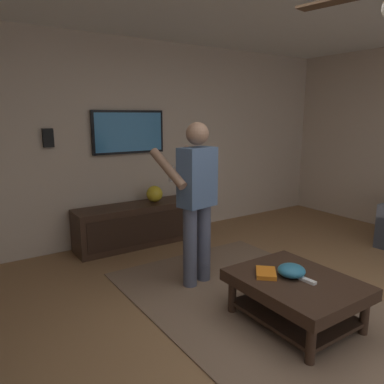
# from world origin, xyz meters

# --- Properties ---
(ground_plane) EXTENTS (7.98, 7.98, 0.00)m
(ground_plane) POSITION_xyz_m (0.00, 0.00, 0.00)
(ground_plane) COLOR olive
(wall_back_tv) EXTENTS (0.10, 6.85, 2.68)m
(wall_back_tv) POSITION_xyz_m (3.12, 0.00, 1.34)
(wall_back_tv) COLOR #BCA893
(wall_back_tv) RESTS_ON ground
(area_rug) EXTENTS (3.18, 1.95, 0.01)m
(area_rug) POSITION_xyz_m (0.51, -0.04, 0.01)
(area_rug) COLOR #7A604C
(area_rug) RESTS_ON ground
(coffee_table) EXTENTS (1.00, 0.80, 0.40)m
(coffee_table) POSITION_xyz_m (0.31, -0.04, 0.30)
(coffee_table) COLOR #332116
(coffee_table) RESTS_ON ground
(media_console) EXTENTS (0.45, 1.70, 0.55)m
(media_console) POSITION_xyz_m (2.78, 0.17, 0.28)
(media_console) COLOR #332116
(media_console) RESTS_ON ground
(tv) EXTENTS (0.05, 1.00, 0.56)m
(tv) POSITION_xyz_m (3.02, 0.17, 1.48)
(tv) COLOR black
(person_standing) EXTENTS (0.60, 0.61, 1.64)m
(person_standing) POSITION_xyz_m (1.40, 0.21, 0.93)
(person_standing) COLOR #4C5166
(person_standing) RESTS_ON ground
(bowl) EXTENTS (0.23, 0.23, 0.10)m
(bowl) POSITION_xyz_m (0.36, -0.04, 0.45)
(bowl) COLOR teal
(bowl) RESTS_ON coffee_table
(remote_white) EXTENTS (0.15, 0.05, 0.02)m
(remote_white) POSITION_xyz_m (0.22, -0.06, 0.41)
(remote_white) COLOR white
(remote_white) RESTS_ON coffee_table
(book) EXTENTS (0.27, 0.27, 0.04)m
(book) POSITION_xyz_m (0.50, 0.12, 0.42)
(book) COLOR orange
(book) RESTS_ON coffee_table
(vase_round) EXTENTS (0.22, 0.22, 0.22)m
(vase_round) POSITION_xyz_m (2.79, -0.07, 0.66)
(vase_round) COLOR gold
(vase_round) RESTS_ON media_console
(wall_speaker_left) EXTENTS (0.06, 0.12, 0.22)m
(wall_speaker_left) POSITION_xyz_m (3.04, -0.96, 1.45)
(wall_speaker_left) COLOR black
(wall_speaker_right) EXTENTS (0.06, 0.12, 0.22)m
(wall_speaker_right) POSITION_xyz_m (3.04, 1.20, 1.44)
(wall_speaker_right) COLOR black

